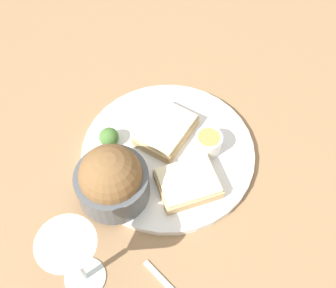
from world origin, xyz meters
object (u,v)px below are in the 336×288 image
at_px(sauce_ramekin, 208,142).
at_px(cheese_toast_far, 188,183).
at_px(wine_glass, 72,255).
at_px(salad_bowl, 112,179).
at_px(cheese_toast_near, 166,130).

distance_m(sauce_ramekin, cheese_toast_far, 0.08).
bearing_deg(wine_glass, salad_bowl, 24.57).
relative_size(cheese_toast_near, wine_glass, 0.78).
bearing_deg(cheese_toast_near, sauce_ramekin, -73.56).
height_order(salad_bowl, sauce_ramekin, salad_bowl).
distance_m(sauce_ramekin, wine_glass, 0.30).
xyz_separation_m(salad_bowl, cheese_toast_far, (0.08, -0.09, -0.03)).
relative_size(cheese_toast_near, cheese_toast_far, 0.93).
height_order(salad_bowl, cheese_toast_near, salad_bowl).
bearing_deg(salad_bowl, sauce_ramekin, -22.27).
xyz_separation_m(sauce_ramekin, wine_glass, (-0.29, 0.01, 0.07)).
height_order(sauce_ramekin, cheese_toast_near, sauce_ramekin).
relative_size(sauce_ramekin, wine_glass, 0.32).
xyz_separation_m(cheese_toast_near, cheese_toast_far, (-0.06, -0.09, -0.00)).
xyz_separation_m(sauce_ramekin, cheese_toast_far, (-0.08, -0.02, -0.01)).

